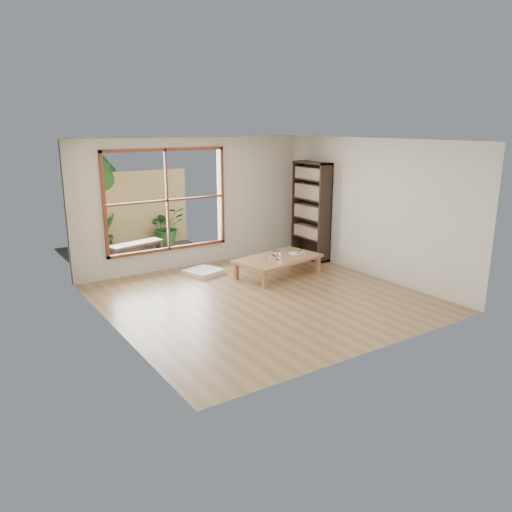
{
  "coord_description": "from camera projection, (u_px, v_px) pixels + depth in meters",
  "views": [
    {
      "loc": [
        -4.49,
        -6.6,
        2.86
      ],
      "look_at": [
        0.28,
        0.6,
        0.55
      ],
      "focal_mm": 35.0,
      "sensor_mm": 36.0,
      "label": 1
    }
  ],
  "objects": [
    {
      "name": "ground",
      "position": [
        262.0,
        297.0,
        8.45
      ],
      "size": [
        5.0,
        5.0,
        0.0
      ],
      "primitive_type": "plane",
      "color": "#9D7C4E",
      "rests_on": "ground"
    },
    {
      "name": "low_table",
      "position": [
        278.0,
        259.0,
        9.61
      ],
      "size": [
        1.78,
        1.19,
        0.36
      ],
      "rotation": [
        0.0,
        0.0,
        0.17
      ],
      "color": "#A2714F",
      "rests_on": "ground"
    },
    {
      "name": "floor_cushion",
      "position": [
        204.0,
        272.0,
        9.75
      ],
      "size": [
        0.75,
        0.75,
        0.09
      ],
      "primitive_type": "cube",
      "rotation": [
        0.0,
        0.0,
        0.3
      ],
      "color": "white",
      "rests_on": "ground"
    },
    {
      "name": "bookshelf",
      "position": [
        311.0,
        211.0,
        10.65
      ],
      "size": [
        0.33,
        0.94,
        2.08
      ],
      "primitive_type": "cube",
      "color": "#2F201A",
      "rests_on": "ground"
    },
    {
      "name": "glass_tall",
      "position": [
        278.0,
        256.0,
        9.41
      ],
      "size": [
        0.08,
        0.08,
        0.15
      ],
      "primitive_type": "cylinder",
      "color": "silver",
      "rests_on": "low_table"
    },
    {
      "name": "glass_mid",
      "position": [
        275.0,
        253.0,
        9.69
      ],
      "size": [
        0.07,
        0.07,
        0.1
      ],
      "primitive_type": "cylinder",
      "color": "silver",
      "rests_on": "low_table"
    },
    {
      "name": "glass_short",
      "position": [
        273.0,
        253.0,
        9.72
      ],
      "size": [
        0.07,
        0.07,
        0.08
      ],
      "primitive_type": "cylinder",
      "color": "silver",
      "rests_on": "low_table"
    },
    {
      "name": "glass_small",
      "position": [
        268.0,
        256.0,
        9.54
      ],
      "size": [
        0.06,
        0.06,
        0.07
      ],
      "primitive_type": "cylinder",
      "color": "silver",
      "rests_on": "low_table"
    },
    {
      "name": "food_tray",
      "position": [
        298.0,
        253.0,
        9.86
      ],
      "size": [
        0.33,
        0.27,
        0.09
      ],
      "rotation": [
        0.0,
        0.0,
        -0.27
      ],
      "color": "white",
      "rests_on": "low_table"
    },
    {
      "name": "deck",
      "position": [
        149.0,
        257.0,
        11.0
      ],
      "size": [
        2.8,
        2.0,
        0.05
      ],
      "primitive_type": "cube",
      "color": "#383129",
      "rests_on": "ground"
    },
    {
      "name": "garden_bench",
      "position": [
        136.0,
        246.0,
        10.6
      ],
      "size": [
        1.23,
        0.6,
        0.37
      ],
      "rotation": [
        0.0,
        0.0,
        0.23
      ],
      "color": "#2F201A",
      "rests_on": "deck"
    },
    {
      "name": "bamboo_fence",
      "position": [
        130.0,
        210.0,
        11.57
      ],
      "size": [
        2.8,
        0.06,
        1.8
      ],
      "primitive_type": "cube",
      "color": "tan",
      "rests_on": "ground"
    },
    {
      "name": "shrub_right",
      "position": [
        167.0,
        226.0,
        11.82
      ],
      "size": [
        0.89,
        0.79,
        0.93
      ],
      "primitive_type": "imported",
      "rotation": [
        0.0,
        0.0,
        0.08
      ],
      "color": "#2A5A21",
      "rests_on": "deck"
    },
    {
      "name": "shrub_left",
      "position": [
        106.0,
        234.0,
        11.09
      ],
      "size": [
        0.62,
        0.57,
        0.91
      ],
      "primitive_type": "imported",
      "rotation": [
        0.0,
        0.0,
        0.4
      ],
      "color": "#2A5A21",
      "rests_on": "deck"
    },
    {
      "name": "garden_tree",
      "position": [
        95.0,
        179.0,
        11.27
      ],
      "size": [
        1.04,
        0.85,
        2.22
      ],
      "color": "#4C3D2D",
      "rests_on": "ground"
    }
  ]
}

